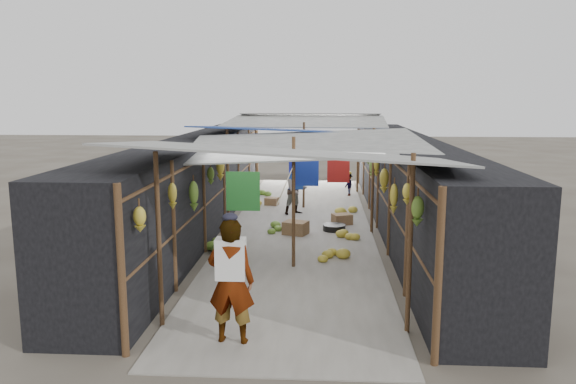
% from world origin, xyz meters
% --- Properties ---
extents(ground, '(80.00, 80.00, 0.00)m').
position_xyz_m(ground, '(0.00, 0.00, 0.00)').
color(ground, '#6B6356').
rests_on(ground, ground).
extents(aisle_slab, '(3.60, 16.00, 0.02)m').
position_xyz_m(aisle_slab, '(0.00, 6.50, 0.01)').
color(aisle_slab, '#9E998E').
rests_on(aisle_slab, ground).
extents(stall_left, '(1.40, 15.00, 2.30)m').
position_xyz_m(stall_left, '(-2.70, 6.50, 1.15)').
color(stall_left, black).
rests_on(stall_left, ground).
extents(stall_right, '(1.40, 15.00, 2.30)m').
position_xyz_m(stall_right, '(2.70, 6.50, 1.15)').
color(stall_right, black).
rests_on(stall_right, ground).
extents(crate_near, '(0.68, 0.62, 0.34)m').
position_xyz_m(crate_near, '(-0.08, 5.65, 0.17)').
color(crate_near, '#95704C').
rests_on(crate_near, ground).
extents(crate_mid, '(0.59, 0.53, 0.29)m').
position_xyz_m(crate_mid, '(1.09, 6.81, 0.14)').
color(crate_mid, '#95704C').
rests_on(crate_mid, ground).
extents(crate_back, '(0.45, 0.40, 0.25)m').
position_xyz_m(crate_back, '(-1.01, 9.34, 0.12)').
color(crate_back, '#95704C').
rests_on(crate_back, ground).
extents(black_basin, '(0.57, 0.57, 0.17)m').
position_xyz_m(black_basin, '(0.87, 6.08, 0.09)').
color(black_basin, black).
rests_on(black_basin, ground).
extents(vendor_elderly, '(0.68, 0.47, 1.77)m').
position_xyz_m(vendor_elderly, '(-0.67, -0.50, 0.88)').
color(vendor_elderly, silver).
rests_on(vendor_elderly, ground).
extents(shopper_blue, '(0.88, 0.82, 1.43)m').
position_xyz_m(shopper_blue, '(-0.19, 8.07, 0.72)').
color(shopper_blue, '#1F559E').
rests_on(shopper_blue, ground).
extents(vendor_seated, '(0.43, 0.57, 0.79)m').
position_xyz_m(vendor_seated, '(1.45, 11.15, 0.40)').
color(vendor_seated, '#524D47').
rests_on(vendor_seated, ground).
extents(market_canopy, '(5.62, 15.20, 2.77)m').
position_xyz_m(market_canopy, '(0.03, 6.82, 2.41)').
color(market_canopy, brown).
rests_on(market_canopy, ground).
extents(hanging_bananas, '(3.96, 13.85, 0.85)m').
position_xyz_m(hanging_bananas, '(-0.14, 6.50, 1.65)').
color(hanging_bananas, gold).
rests_on(hanging_bananas, ground).
extents(floor_bananas, '(3.52, 7.77, 0.36)m').
position_xyz_m(floor_bananas, '(-0.29, 5.81, 0.16)').
color(floor_bananas, olive).
rests_on(floor_bananas, ground).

